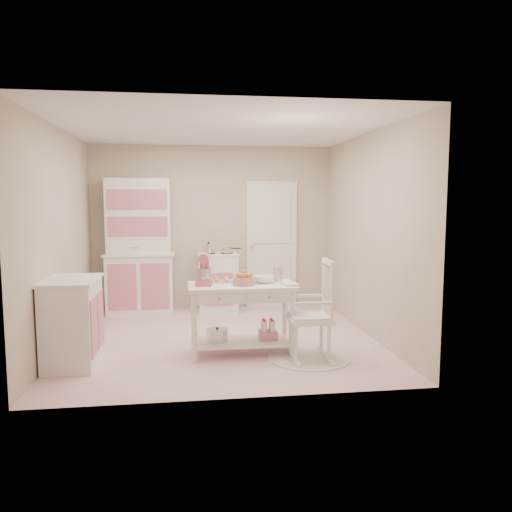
{
  "coord_description": "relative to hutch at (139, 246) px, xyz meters",
  "views": [
    {
      "loc": [
        -0.41,
        -6.12,
        1.74
      ],
      "look_at": [
        0.42,
        -0.11,
        1.06
      ],
      "focal_mm": 35.0,
      "sensor_mm": 36.0,
      "label": 1
    }
  ],
  "objects": [
    {
      "name": "room_shell",
      "position": [
        1.14,
        -1.66,
        0.61
      ],
      "size": [
        3.84,
        3.84,
        2.62
      ],
      "color": "pink",
      "rests_on": "ground"
    },
    {
      "name": "hutch",
      "position": [
        0.0,
        0.0,
        0.0
      ],
      "size": [
        1.06,
        0.5,
        2.08
      ],
      "primitive_type": "cube",
      "color": "white",
      "rests_on": "ground"
    },
    {
      "name": "mixing_bowl",
      "position": [
        1.59,
        -2.19,
        -0.2
      ],
      "size": [
        0.25,
        0.25,
        0.08
      ],
      "primitive_type": "imported",
      "color": "white",
      "rests_on": "work_table"
    },
    {
      "name": "base_cabinet",
      "position": [
        -0.49,
        -2.39,
        -0.58
      ],
      "size": [
        0.54,
        0.84,
        0.92
      ],
      "primitive_type": "cube",
      "color": "white",
      "rests_on": "ground"
    },
    {
      "name": "stand_mixer",
      "position": [
        0.91,
        -2.25,
        -0.07
      ],
      "size": [
        0.23,
        0.3,
        0.34
      ],
      "primitive_type": "cube",
      "rotation": [
        0.0,
        0.0,
        -0.1
      ],
      "color": "#E4607C",
      "rests_on": "work_table"
    },
    {
      "name": "lace_rug",
      "position": [
        2.05,
        -2.54,
        -1.03
      ],
      "size": [
        0.92,
        0.92,
        0.01
      ],
      "primitive_type": "cylinder",
      "color": "white",
      "rests_on": "ground"
    },
    {
      "name": "bread_basket",
      "position": [
        1.35,
        -2.32,
        -0.19
      ],
      "size": [
        0.25,
        0.25,
        0.09
      ],
      "primitive_type": "cylinder",
      "color": "#D07787",
      "rests_on": "work_table"
    },
    {
      "name": "work_table",
      "position": [
        1.33,
        -2.27,
        -0.64
      ],
      "size": [
        1.2,
        0.6,
        0.8
      ],
      "primitive_type": "cube",
      "color": "white",
      "rests_on": "ground"
    },
    {
      "name": "metal_pitcher",
      "position": [
        1.77,
        -2.11,
        -0.16
      ],
      "size": [
        0.1,
        0.1,
        0.17
      ],
      "primitive_type": "cylinder",
      "color": "silver",
      "rests_on": "work_table"
    },
    {
      "name": "stove",
      "position": [
        1.2,
        -0.05,
        -0.58
      ],
      "size": [
        0.62,
        0.57,
        0.92
      ],
      "primitive_type": "cube",
      "color": "white",
      "rests_on": "ground"
    },
    {
      "name": "door",
      "position": [
        2.09,
        0.21,
        -0.02
      ],
      "size": [
        0.82,
        0.05,
        2.04
      ],
      "primitive_type": "cube",
      "color": "white",
      "rests_on": "ground"
    },
    {
      "name": "rocking_chair",
      "position": [
        2.05,
        -2.54,
        -0.49
      ],
      "size": [
        0.5,
        0.73,
        1.1
      ],
      "primitive_type": "cube",
      "rotation": [
        0.0,
        0.0,
        -0.02
      ],
      "color": "white",
      "rests_on": "ground"
    },
    {
      "name": "cookie_tray",
      "position": [
        1.18,
        -2.09,
        -0.23
      ],
      "size": [
        0.34,
        0.24,
        0.02
      ],
      "primitive_type": "cube",
      "color": "silver",
      "rests_on": "work_table"
    },
    {
      "name": "recipe_book",
      "position": [
        1.78,
        -2.39,
        -0.23
      ],
      "size": [
        0.2,
        0.24,
        0.02
      ],
      "primitive_type": "imported",
      "rotation": [
        0.0,
        0.0,
        0.2
      ],
      "color": "white",
      "rests_on": "work_table"
    }
  ]
}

